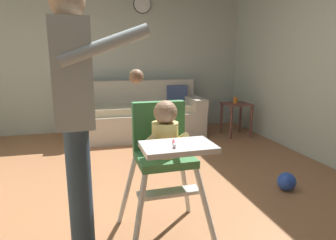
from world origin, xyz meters
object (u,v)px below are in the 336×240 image
Objects in this scene: toy_ball at (287,181)px; side_table at (236,112)px; couch at (137,115)px; high_chair at (164,145)px; wall_clock at (142,4)px; sippy_cup at (235,100)px; adult_standing at (76,113)px.

toy_ball is 1.98m from side_table.
couch is 2.55m from toy_ball.
wall_clock is at bearing 171.19° from high_chair.
wall_clock is at bearing 145.83° from sippy_cup.
high_chair is 1.87× the size of side_table.
adult_standing is at bearing -106.62° from wall_clock.
couch is at bearing 165.04° from sippy_cup.
high_chair is at bearing -97.71° from wall_clock.
toy_ball is at bearing 24.74° from couch.
side_table is at bearing 141.96° from high_chair.
high_chair is 1.48m from toy_ball.
sippy_cup reaches higher than toy_ball.
couch is 1.58m from side_table.
couch reaches higher than side_table.
high_chair is 5.65× the size of toy_ball.
side_table reaches higher than toy_ball.
side_table is (1.75, 2.33, -0.29)m from high_chair.
adult_standing is at bearing -15.39° from couch.
side_table is (1.52, -0.40, 0.05)m from couch.
toy_ball is (1.82, 0.46, -0.83)m from adult_standing.
wall_clock is (-1.29, 0.88, 1.50)m from sippy_cup.
sippy_cup is 0.34× the size of wall_clock.
sippy_cup is (2.26, 2.36, -0.34)m from adult_standing.
side_table is at bearing -33.65° from wall_clock.
high_chair reaches higher than sippy_cup.
side_table is (2.29, 2.36, -0.53)m from adult_standing.
toy_ball is (1.06, -2.31, -0.24)m from couch.
toy_ball is (1.29, 0.42, -0.59)m from high_chair.
toy_ball is 2.02m from sippy_cup.
adult_standing is 3.33m from side_table.
wall_clock reaches higher than sippy_cup.
sippy_cup is (0.44, 1.91, 0.48)m from toy_ball.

